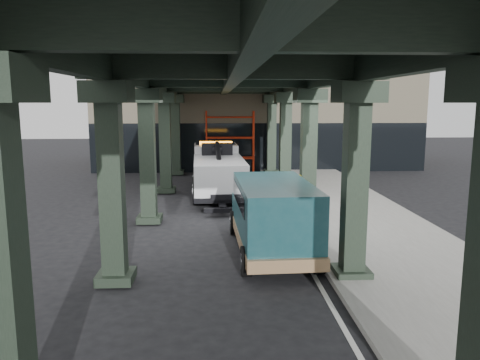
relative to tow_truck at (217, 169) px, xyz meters
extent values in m
plane|color=black|center=(0.82, -7.49, -1.28)|extent=(90.00, 90.00, 0.00)
cube|color=gray|center=(5.32, -5.49, -1.21)|extent=(5.00, 40.00, 0.15)
cube|color=silver|center=(2.52, -5.49, -1.28)|extent=(0.12, 38.00, 0.01)
cube|color=black|center=(3.42, -11.49, 1.22)|extent=(0.55, 0.55, 5.00)
cube|color=black|center=(3.42, -11.49, 3.47)|extent=(1.10, 1.10, 0.50)
cube|color=black|center=(3.42, -11.49, -1.10)|extent=(0.90, 0.90, 0.24)
cube|color=black|center=(3.42, -5.49, 1.22)|extent=(0.55, 0.55, 5.00)
cube|color=black|center=(3.42, -5.49, 3.47)|extent=(1.10, 1.10, 0.50)
cube|color=black|center=(3.42, -5.49, -1.10)|extent=(0.90, 0.90, 0.24)
cube|color=black|center=(3.42, 0.51, 1.22)|extent=(0.55, 0.55, 5.00)
cube|color=black|center=(3.42, 0.51, 3.47)|extent=(1.10, 1.10, 0.50)
cube|color=black|center=(3.42, 0.51, -1.10)|extent=(0.90, 0.90, 0.24)
cube|color=black|center=(3.42, 6.51, 1.22)|extent=(0.55, 0.55, 5.00)
cube|color=black|center=(3.42, 6.51, 3.47)|extent=(1.10, 1.10, 0.50)
cube|color=black|center=(3.42, 6.51, -1.10)|extent=(0.90, 0.90, 0.24)
cube|color=black|center=(-2.58, -11.49, 1.22)|extent=(0.55, 0.55, 5.00)
cube|color=black|center=(-2.58, -11.49, 3.47)|extent=(1.10, 1.10, 0.50)
cube|color=black|center=(-2.58, -11.49, -1.10)|extent=(0.90, 0.90, 0.24)
cube|color=black|center=(-2.58, -5.49, 1.22)|extent=(0.55, 0.55, 5.00)
cube|color=black|center=(-2.58, -5.49, 3.47)|extent=(1.10, 1.10, 0.50)
cube|color=black|center=(-2.58, -5.49, -1.10)|extent=(0.90, 0.90, 0.24)
cube|color=black|center=(-2.58, 0.51, 1.22)|extent=(0.55, 0.55, 5.00)
cube|color=black|center=(-2.58, 0.51, 3.47)|extent=(1.10, 1.10, 0.50)
cube|color=black|center=(-2.58, 0.51, -1.10)|extent=(0.90, 0.90, 0.24)
cube|color=black|center=(-2.58, 6.51, 1.22)|extent=(0.55, 0.55, 5.00)
cube|color=black|center=(-2.58, 6.51, 3.47)|extent=(1.10, 1.10, 0.50)
cube|color=black|center=(-2.58, 6.51, -1.10)|extent=(0.90, 0.90, 0.24)
cube|color=black|center=(3.42, -5.49, 4.27)|extent=(0.35, 32.00, 1.10)
cube|color=black|center=(-2.58, -5.49, 4.27)|extent=(0.35, 32.00, 1.10)
cube|color=black|center=(0.42, -5.49, 4.27)|extent=(0.35, 32.00, 1.10)
cube|color=black|center=(0.42, -5.49, 4.97)|extent=(7.40, 32.00, 0.30)
cube|color=#C6B793|center=(2.82, 12.51, 2.72)|extent=(22.00, 10.00, 8.00)
cylinder|color=red|center=(-0.68, 7.41, 0.72)|extent=(0.08, 0.08, 4.00)
cylinder|color=red|center=(-0.68, 6.61, 0.72)|extent=(0.08, 0.08, 4.00)
cylinder|color=red|center=(2.32, 7.41, 0.72)|extent=(0.08, 0.08, 4.00)
cylinder|color=red|center=(2.32, 6.61, 0.72)|extent=(0.08, 0.08, 4.00)
cylinder|color=red|center=(0.82, 7.41, -0.28)|extent=(3.00, 0.08, 0.08)
cylinder|color=red|center=(0.82, 7.41, 1.02)|extent=(3.00, 0.08, 0.08)
cylinder|color=red|center=(0.82, 7.41, 2.32)|extent=(3.00, 0.08, 0.08)
cube|color=black|center=(0.02, -0.49, -0.62)|extent=(1.27, 7.16, 0.24)
cube|color=white|center=(-0.09, 1.93, 0.19)|extent=(2.33, 2.38, 1.71)
cube|color=white|center=(-0.13, 2.92, -0.29)|extent=(2.26, 0.76, 0.86)
cube|color=black|center=(-0.10, 2.16, 0.66)|extent=(2.14, 1.33, 0.81)
cube|color=white|center=(0.07, -1.59, 0.00)|extent=(2.49, 4.85, 1.33)
cube|color=orange|center=(-0.08, 1.74, 1.14)|extent=(1.72, 0.34, 0.15)
cube|color=black|center=(-0.01, 0.31, 0.95)|extent=(1.54, 0.64, 0.57)
cylinder|color=black|center=(0.06, -1.40, 0.71)|extent=(0.38, 3.33, 1.27)
cube|color=black|center=(0.18, -4.01, -0.95)|extent=(0.34, 1.34, 0.17)
cube|color=black|center=(0.21, -4.67, -1.00)|extent=(1.53, 0.30, 0.17)
cylinder|color=black|center=(-1.14, 2.17, -0.76)|extent=(0.38, 1.06, 1.05)
cylinder|color=silver|center=(-1.14, 2.17, -0.76)|extent=(0.40, 0.59, 0.58)
cylinder|color=black|center=(0.95, 2.26, -0.76)|extent=(0.38, 1.06, 1.05)
cylinder|color=silver|center=(0.95, 2.26, -0.76)|extent=(0.40, 0.59, 0.58)
cylinder|color=black|center=(-1.00, -0.97, -0.76)|extent=(0.38, 1.06, 1.05)
cylinder|color=silver|center=(-1.00, -0.97, -0.76)|extent=(0.40, 0.59, 0.58)
cylinder|color=black|center=(1.09, -0.87, -0.76)|extent=(0.38, 1.06, 1.05)
cylinder|color=silver|center=(1.09, -0.87, -0.76)|extent=(0.40, 0.59, 0.58)
cylinder|color=black|center=(-0.95, -2.20, -0.76)|extent=(0.38, 1.06, 1.05)
cylinder|color=silver|center=(-0.95, -2.20, -0.76)|extent=(0.40, 0.59, 0.58)
cylinder|color=black|center=(1.14, -2.11, -0.76)|extent=(0.38, 1.06, 1.05)
cylinder|color=silver|center=(1.14, -2.11, -0.76)|extent=(0.40, 0.59, 0.58)
cube|color=#123D43|center=(1.52, -7.01, -0.37)|extent=(2.02, 1.14, 0.87)
cube|color=#123D43|center=(1.63, -9.65, 0.02)|extent=(2.20, 4.41, 1.88)
cube|color=#906E49|center=(1.62, -9.27, -0.75)|extent=(2.29, 5.47, 0.34)
cube|color=black|center=(1.54, -7.39, 0.40)|extent=(1.89, 0.49, 0.80)
cube|color=black|center=(1.62, -9.36, 0.50)|extent=(2.20, 3.55, 0.53)
cube|color=silver|center=(1.50, -6.50, -0.75)|extent=(1.93, 0.20, 0.29)
cylinder|color=black|center=(0.56, -7.10, -0.88)|extent=(0.30, 0.82, 0.81)
cylinder|color=silver|center=(0.56, -7.10, -0.88)|extent=(0.33, 0.46, 0.44)
cylinder|color=black|center=(2.48, -7.01, -0.88)|extent=(0.30, 0.82, 0.81)
cylinder|color=silver|center=(2.48, -7.01, -0.88)|extent=(0.33, 0.46, 0.44)
cylinder|color=black|center=(0.73, -11.14, -0.88)|extent=(0.30, 0.82, 0.81)
cylinder|color=silver|center=(0.73, -11.14, -0.88)|extent=(0.33, 0.46, 0.44)
cylinder|color=black|center=(2.66, -11.05, -0.88)|extent=(0.30, 0.82, 0.81)
cylinder|color=silver|center=(2.66, -11.05, -0.88)|extent=(0.33, 0.46, 0.44)
camera|label=1|loc=(-0.01, -22.83, 3.22)|focal=35.00mm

